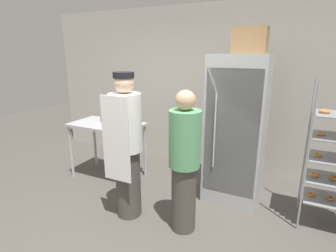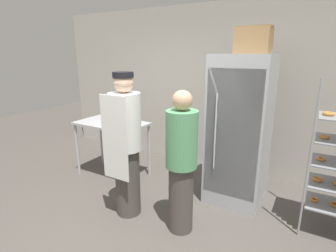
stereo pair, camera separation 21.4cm
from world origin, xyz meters
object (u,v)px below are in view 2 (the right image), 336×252
object	(u,v)px
donut_box	(121,123)
person_baker	(126,144)
person_customer	(181,163)
blender_pitcher	(110,112)
refrigerator	(239,130)
cardboard_storage_box	(253,40)

from	to	relation	value
donut_box	person_baker	size ratio (longest dim) A/B	0.16
person_customer	blender_pitcher	bearing A→B (deg)	155.58
donut_box	blender_pitcher	size ratio (longest dim) A/B	0.93
refrigerator	cardboard_storage_box	xyz separation A→B (m)	(0.08, 0.02, 1.12)
blender_pitcher	cardboard_storage_box	xyz separation A→B (m)	(2.11, 0.25, 1.06)
cardboard_storage_box	person_customer	distance (m)	1.68
donut_box	person_customer	bearing A→B (deg)	-24.01
refrigerator	person_customer	xyz separation A→B (m)	(-0.34, -1.00, -0.16)
refrigerator	blender_pitcher	xyz separation A→B (m)	(-2.03, -0.23, 0.06)
person_customer	refrigerator	bearing A→B (deg)	71.31
refrigerator	person_customer	size ratio (longest dim) A/B	1.22
cardboard_storage_box	person_customer	size ratio (longest dim) A/B	0.25
donut_box	cardboard_storage_box	world-z (taller)	cardboard_storage_box
donut_box	person_baker	distance (m)	0.85
person_customer	donut_box	bearing A→B (deg)	155.99
refrigerator	blender_pitcher	size ratio (longest dim) A/B	6.48
donut_box	person_customer	size ratio (longest dim) A/B	0.17
person_baker	cardboard_storage_box	bearing A→B (deg)	43.13
refrigerator	person_baker	size ratio (longest dim) A/B	1.11
cardboard_storage_box	person_baker	bearing A→B (deg)	-136.87
refrigerator	person_customer	world-z (taller)	refrigerator
blender_pitcher	person_customer	world-z (taller)	person_customer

